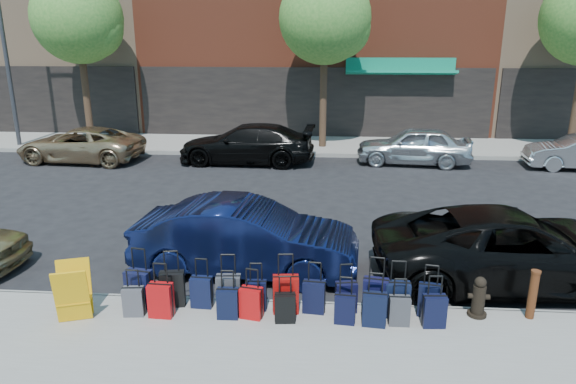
# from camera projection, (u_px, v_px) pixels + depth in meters

# --- Properties ---
(ground) EXTENTS (120.00, 120.00, 0.00)m
(ground) POSITION_uv_depth(u_px,v_px,m) (299.00, 223.00, 13.60)
(ground) COLOR black
(ground) RESTS_ON ground
(sidewalk_near) EXTENTS (60.00, 4.00, 0.15)m
(sidewalk_near) POSITION_uv_depth(u_px,v_px,m) (275.00, 375.00, 7.37)
(sidewalk_near) COLOR gray
(sidewalk_near) RESTS_ON ground
(sidewalk_far) EXTENTS (60.00, 4.00, 0.15)m
(sidewalk_far) POSITION_uv_depth(u_px,v_px,m) (311.00, 145.00, 23.13)
(sidewalk_far) COLOR gray
(sidewalk_far) RESTS_ON ground
(curb_near) EXTENTS (60.00, 0.08, 0.15)m
(curb_near) POSITION_uv_depth(u_px,v_px,m) (286.00, 305.00, 9.30)
(curb_near) COLOR gray
(curb_near) RESTS_ON ground
(curb_far) EXTENTS (60.00, 0.08, 0.15)m
(curb_far) POSITION_uv_depth(u_px,v_px,m) (310.00, 155.00, 21.20)
(curb_far) COLOR gray
(curb_far) RESTS_ON ground
(tree_left) EXTENTS (3.80, 3.80, 7.27)m
(tree_left) POSITION_uv_depth(u_px,v_px,m) (81.00, 21.00, 21.82)
(tree_left) COLOR black
(tree_left) RESTS_ON sidewalk_far
(tree_center) EXTENTS (3.80, 3.80, 7.27)m
(tree_center) POSITION_uv_depth(u_px,v_px,m) (328.00, 20.00, 21.06)
(tree_center) COLOR black
(tree_center) RESTS_ON sidewalk_far
(streetlight) EXTENTS (2.59, 0.18, 8.00)m
(streetlight) POSITION_uv_depth(u_px,v_px,m) (8.00, 39.00, 21.59)
(streetlight) COLOR #333338
(streetlight) RESTS_ON sidewalk_far
(suitcase_front_0) EXTENTS (0.48, 0.32, 1.08)m
(suitcase_front_0) POSITION_uv_depth(u_px,v_px,m) (139.00, 288.00, 9.03)
(suitcase_front_0) COLOR black
(suitcase_front_0) RESTS_ON sidewalk_near
(suitcase_front_1) EXTENTS (0.46, 0.30, 1.02)m
(suitcase_front_1) POSITION_uv_depth(u_px,v_px,m) (173.00, 289.00, 9.06)
(suitcase_front_1) COLOR black
(suitcase_front_1) RESTS_ON sidewalk_near
(suitcase_front_2) EXTENTS (0.38, 0.23, 0.90)m
(suitcase_front_2) POSITION_uv_depth(u_px,v_px,m) (202.00, 292.00, 9.02)
(suitcase_front_2) COLOR black
(suitcase_front_2) RESTS_ON sidewalk_near
(suitcase_front_3) EXTENTS (0.44, 0.27, 1.02)m
(suitcase_front_3) POSITION_uv_depth(u_px,v_px,m) (229.00, 292.00, 8.93)
(suitcase_front_3) COLOR #333237
(suitcase_front_3) RESTS_ON sidewalk_near
(suitcase_front_4) EXTENTS (0.37, 0.22, 0.86)m
(suitcase_front_4) POSITION_uv_depth(u_px,v_px,m) (256.00, 295.00, 8.93)
(suitcase_front_4) COLOR black
(suitcase_front_4) RESTS_ON sidewalk_near
(suitcase_front_5) EXTENTS (0.46, 0.29, 1.06)m
(suitcase_front_5) POSITION_uv_depth(u_px,v_px,m) (286.00, 294.00, 8.83)
(suitcase_front_5) COLOR maroon
(suitcase_front_5) RESTS_ON sidewalk_near
(suitcase_front_6) EXTENTS (0.40, 0.25, 0.92)m
(suitcase_front_6) POSITION_uv_depth(u_px,v_px,m) (314.00, 297.00, 8.84)
(suitcase_front_6) COLOR black
(suitcase_front_6) RESTS_ON sidewalk_near
(suitcase_front_7) EXTENTS (0.39, 0.26, 0.88)m
(suitcase_front_7) POSITION_uv_depth(u_px,v_px,m) (346.00, 297.00, 8.86)
(suitcase_front_7) COLOR black
(suitcase_front_7) RESTS_ON sidewalk_near
(suitcase_front_8) EXTENTS (0.46, 0.30, 1.02)m
(suitcase_front_8) POSITION_uv_depth(u_px,v_px,m) (375.00, 296.00, 8.80)
(suitcase_front_8) COLOR black
(suitcase_front_8) RESTS_ON sidewalk_near
(suitcase_front_9) EXTENTS (0.42, 0.23, 1.00)m
(suitcase_front_9) POSITION_uv_depth(u_px,v_px,m) (397.00, 299.00, 8.70)
(suitcase_front_9) COLOR black
(suitcase_front_9) RESTS_ON sidewalk_near
(suitcase_front_10) EXTENTS (0.41, 0.28, 0.92)m
(suitcase_front_10) POSITION_uv_depth(u_px,v_px,m) (429.00, 300.00, 8.73)
(suitcase_front_10) COLOR black
(suitcase_front_10) RESTS_ON sidewalk_near
(suitcase_back_0) EXTENTS (0.36, 0.23, 0.82)m
(suitcase_back_0) POSITION_uv_depth(u_px,v_px,m) (134.00, 301.00, 8.75)
(suitcase_back_0) COLOR #414146
(suitcase_back_0) RESTS_ON sidewalk_near
(suitcase_back_1) EXTENTS (0.41, 0.25, 0.96)m
(suitcase_back_1) POSITION_uv_depth(u_px,v_px,m) (161.00, 300.00, 8.70)
(suitcase_back_1) COLOR #A60A0D
(suitcase_back_1) RESTS_ON sidewalk_near
(suitcase_back_3) EXTENTS (0.36, 0.22, 0.85)m
(suitcase_back_3) POSITION_uv_depth(u_px,v_px,m) (228.00, 303.00, 8.67)
(suitcase_back_3) COLOR black
(suitcase_back_3) RESTS_ON sidewalk_near
(suitcase_back_4) EXTENTS (0.40, 0.28, 0.88)m
(suitcase_back_4) POSITION_uv_depth(u_px,v_px,m) (251.00, 303.00, 8.67)
(suitcase_back_4) COLOR #AB0B0C
(suitcase_back_4) RESTS_ON sidewalk_near
(suitcase_back_5) EXTENTS (0.36, 0.23, 0.81)m
(suitcase_back_5) POSITION_uv_depth(u_px,v_px,m) (285.00, 308.00, 8.55)
(suitcase_back_5) COLOR black
(suitcase_back_5) RESTS_ON sidewalk_near
(suitcase_back_7) EXTENTS (0.36, 0.23, 0.81)m
(suitcase_back_7) POSITION_uv_depth(u_px,v_px,m) (345.00, 309.00, 8.51)
(suitcase_back_7) COLOR black
(suitcase_back_7) RESTS_ON sidewalk_near
(suitcase_back_8) EXTENTS (0.41, 0.26, 0.92)m
(suitcase_back_8) POSITION_uv_depth(u_px,v_px,m) (374.00, 309.00, 8.43)
(suitcase_back_8) COLOR black
(suitcase_back_8) RESTS_ON sidewalk_near
(suitcase_back_9) EXTENTS (0.34, 0.20, 0.81)m
(suitcase_back_9) POSITION_uv_depth(u_px,v_px,m) (399.00, 311.00, 8.46)
(suitcase_back_9) COLOR #35363A
(suitcase_back_9) RESTS_ON sidewalk_near
(suitcase_back_10) EXTENTS (0.39, 0.24, 0.89)m
(suitcase_back_10) POSITION_uv_depth(u_px,v_px,m) (434.00, 311.00, 8.40)
(suitcase_back_10) COLOR black
(suitcase_back_10) RESTS_ON sidewalk_near
(fire_hydrant) EXTENTS (0.36, 0.32, 0.72)m
(fire_hydrant) POSITION_uv_depth(u_px,v_px,m) (479.00, 298.00, 8.71)
(fire_hydrant) COLOR black
(fire_hydrant) RESTS_ON sidewalk_near
(bollard) EXTENTS (0.16, 0.16, 0.87)m
(bollard) POSITION_uv_depth(u_px,v_px,m) (533.00, 294.00, 8.61)
(bollard) COLOR #38190C
(bollard) RESTS_ON sidewalk_near
(display_rack) EXTENTS (0.71, 0.74, 0.97)m
(display_rack) POSITION_uv_depth(u_px,v_px,m) (73.00, 292.00, 8.59)
(display_rack) COLOR #E1A00C
(display_rack) RESTS_ON sidewalk_near
(car_near_1) EXTENTS (4.72, 1.94, 1.52)m
(car_near_1) POSITION_uv_depth(u_px,v_px,m) (246.00, 238.00, 10.57)
(car_near_1) COLOR #0D153C
(car_near_1) RESTS_ON ground
(car_near_2) EXTENTS (5.55, 2.81, 1.50)m
(car_near_2) POSITION_uv_depth(u_px,v_px,m) (512.00, 248.00, 10.10)
(car_near_2) COLOR black
(car_near_2) RESTS_ON ground
(car_far_0) EXTENTS (5.02, 2.60, 1.35)m
(car_far_0) POSITION_uv_depth(u_px,v_px,m) (81.00, 145.00, 20.28)
(car_far_0) COLOR tan
(car_far_0) RESTS_ON ground
(car_far_1) EXTENTS (5.34, 2.36, 1.53)m
(car_far_1) POSITION_uv_depth(u_px,v_px,m) (247.00, 144.00, 19.97)
(car_far_1) COLOR black
(car_far_1) RESTS_ON ground
(car_far_2) EXTENTS (4.47, 2.17, 1.47)m
(car_far_2) POSITION_uv_depth(u_px,v_px,m) (414.00, 146.00, 19.79)
(car_far_2) COLOR silver
(car_far_2) RESTS_ON ground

